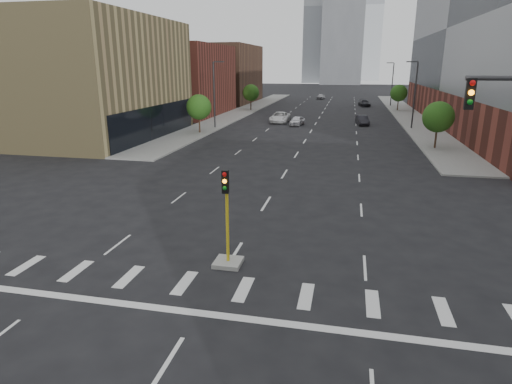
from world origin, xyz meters
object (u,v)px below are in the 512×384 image
(car_far_left, at_px, (280,117))
(median_traffic_signal, at_px, (228,245))
(car_distant, at_px, (321,96))
(car_mid_right, at_px, (362,120))
(car_deep_right, at_px, (364,103))
(car_near_left, at_px, (297,121))

(car_far_left, bearing_deg, median_traffic_signal, -82.99)
(car_distant, bearing_deg, car_far_left, -85.49)
(car_mid_right, height_order, car_far_left, car_far_left)
(median_traffic_signal, xyz_separation_m, car_far_left, (-5.54, 49.23, -0.18))
(car_deep_right, bearing_deg, car_near_left, -117.44)
(median_traffic_signal, relative_size, car_distant, 1.09)
(car_far_left, relative_size, car_deep_right, 1.20)
(car_mid_right, height_order, car_deep_right, car_mid_right)
(median_traffic_signal, height_order, car_near_left, median_traffic_signal)
(car_far_left, bearing_deg, car_mid_right, -0.56)
(median_traffic_signal, height_order, car_deep_right, median_traffic_signal)
(median_traffic_signal, bearing_deg, car_mid_right, 82.01)
(car_far_left, distance_m, car_deep_right, 33.17)
(car_near_left, xyz_separation_m, car_mid_right, (9.44, 2.49, 0.02))
(car_mid_right, bearing_deg, car_far_left, 170.39)
(car_near_left, distance_m, car_deep_right, 34.67)
(median_traffic_signal, relative_size, car_near_left, 1.11)
(car_mid_right, distance_m, car_far_left, 12.42)
(car_mid_right, distance_m, car_deep_right, 30.56)
(car_deep_right, relative_size, car_distant, 1.18)
(median_traffic_signal, xyz_separation_m, car_mid_right, (6.87, 48.99, -0.27))
(car_mid_right, bearing_deg, car_near_left, -173.70)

